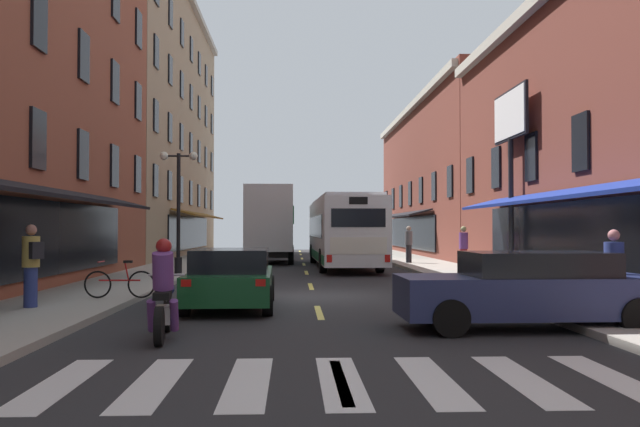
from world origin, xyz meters
name	(u,v)px	position (x,y,z in m)	size (l,w,h in m)	color
ground_plane	(314,298)	(0.00, 0.00, -0.05)	(34.80, 80.00, 0.10)	#28282B
lane_centre_dashes	(314,297)	(0.00, -0.25, 0.00)	(0.14, 73.90, 0.01)	#DBCC4C
crosswalk_near	(341,381)	(0.00, -10.00, 0.00)	(7.10, 2.80, 0.01)	silver
sidewalk_left	(92,294)	(-5.90, 0.00, 0.07)	(3.00, 80.00, 0.14)	#A39E93
sidewalk_right	(530,293)	(5.90, 0.00, 0.07)	(3.00, 80.00, 0.14)	#A39E93
billboard_sign	(511,132)	(7.05, 4.95, 5.19)	(0.40, 3.32, 6.54)	black
transit_bus	(343,231)	(1.77, 13.19, 1.70)	(2.82, 12.55, 3.23)	silver
box_truck	(270,225)	(-1.75, 17.23, 2.04)	(2.50, 6.59, 3.98)	black
sedan_near	(231,278)	(-1.98, -2.64, 0.69)	(2.01, 4.38, 1.35)	#144723
sedan_mid	(529,289)	(3.71, -6.06, 0.72)	(4.66, 1.94, 1.40)	navy
sedan_far	(278,245)	(-1.52, 25.51, 0.73)	(2.04, 4.42, 1.43)	navy
motorcycle_rider	(163,296)	(-2.70, -6.89, 0.71)	(0.64, 2.07, 1.66)	black
bicycle_near	(120,283)	(-4.75, -1.67, 0.50)	(1.71, 0.48, 0.91)	black
pedestrian_near	(31,263)	(-6.15, -3.51, 1.08)	(0.50, 0.49, 1.77)	navy
pedestrian_mid	(614,272)	(5.50, -5.63, 0.99)	(0.36, 0.36, 1.66)	#66387F
pedestrian_far	(409,244)	(5.16, 14.70, 1.08)	(0.36, 0.36, 1.81)	black
pedestrian_rear	(464,247)	(6.33, 8.67, 1.06)	(0.36, 0.36, 1.78)	maroon
street_lamp_twin	(178,205)	(-4.86, 7.23, 2.69)	(1.42, 0.32, 4.58)	black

